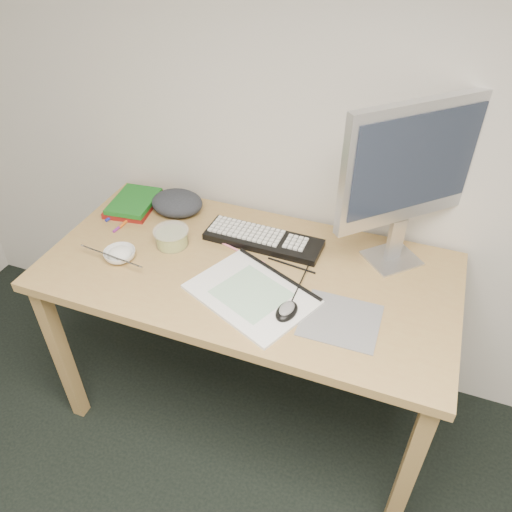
{
  "coord_description": "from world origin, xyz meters",
  "views": [
    {
      "loc": [
        0.33,
        0.22,
        1.84
      ],
      "look_at": [
        -0.11,
        1.41,
        0.83
      ],
      "focal_mm": 35.0,
      "sensor_mm": 36.0,
      "label": 1
    }
  ],
  "objects_px": {
    "rice_bowl": "(120,255)",
    "sketchpad": "(251,294)",
    "desk": "(248,286)",
    "monitor": "(411,168)",
    "keyboard": "(263,240)"
  },
  "relations": [
    {
      "from": "desk",
      "to": "keyboard",
      "type": "relative_size",
      "value": 3.28
    },
    {
      "from": "monitor",
      "to": "rice_bowl",
      "type": "distance_m",
      "value": 1.0
    },
    {
      "from": "desk",
      "to": "sketchpad",
      "type": "distance_m",
      "value": 0.16
    },
    {
      "from": "rice_bowl",
      "to": "sketchpad",
      "type": "bearing_deg",
      "value": -1.61
    },
    {
      "from": "keyboard",
      "to": "desk",
      "type": "bearing_deg",
      "value": -88.86
    },
    {
      "from": "keyboard",
      "to": "monitor",
      "type": "xyz_separation_m",
      "value": [
        0.45,
        0.07,
        0.34
      ]
    },
    {
      "from": "keyboard",
      "to": "rice_bowl",
      "type": "bearing_deg",
      "value": -147.25
    },
    {
      "from": "sketchpad",
      "to": "keyboard",
      "type": "xyz_separation_m",
      "value": [
        -0.06,
        0.28,
        0.01
      ]
    },
    {
      "from": "desk",
      "to": "monitor",
      "type": "xyz_separation_m",
      "value": [
        0.45,
        0.22,
        0.44
      ]
    },
    {
      "from": "desk",
      "to": "sketchpad",
      "type": "bearing_deg",
      "value": -63.76
    },
    {
      "from": "monitor",
      "to": "sketchpad",
      "type": "bearing_deg",
      "value": 177.38
    },
    {
      "from": "keyboard",
      "to": "rice_bowl",
      "type": "xyz_separation_m",
      "value": [
        -0.43,
        -0.27,
        0.0
      ]
    },
    {
      "from": "sketchpad",
      "to": "monitor",
      "type": "relative_size",
      "value": 0.66
    },
    {
      "from": "rice_bowl",
      "to": "desk",
      "type": "bearing_deg",
      "value": 14.27
    },
    {
      "from": "sketchpad",
      "to": "rice_bowl",
      "type": "distance_m",
      "value": 0.49
    }
  ]
}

